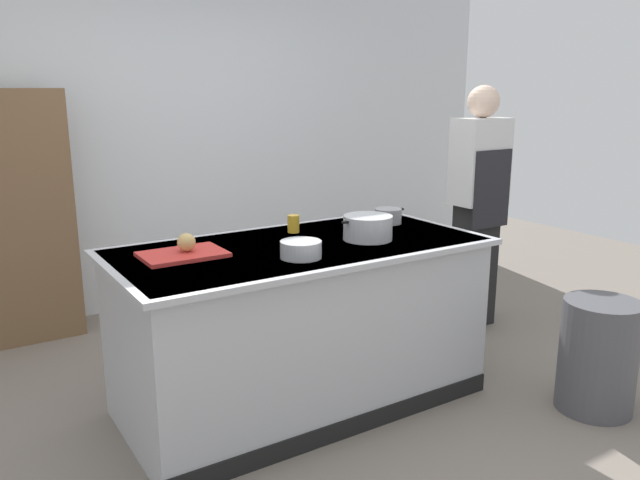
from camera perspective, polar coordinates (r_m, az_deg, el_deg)
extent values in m
plane|color=slate|center=(3.64, -1.68, -14.29)|extent=(10.00, 10.00, 0.00)
cube|color=silver|center=(5.14, -14.15, 10.96)|extent=(6.40, 0.12, 3.00)
cube|color=#B7BABF|center=(3.45, -1.73, -7.66)|extent=(1.90, 0.90, 0.90)
cube|color=#B7BABF|center=(3.32, -1.78, -0.64)|extent=(1.98, 0.98, 0.03)
cube|color=black|center=(3.28, 2.58, -16.64)|extent=(1.90, 0.01, 0.10)
cube|color=red|center=(3.14, -12.31, -1.29)|extent=(0.40, 0.28, 0.02)
sphere|color=tan|center=(3.15, -11.99, -0.21)|extent=(0.09, 0.09, 0.09)
cylinder|color=#B7BABF|center=(3.41, 4.35, 1.13)|extent=(0.27, 0.27, 0.13)
cube|color=black|center=(3.32, 2.31, 1.61)|extent=(0.04, 0.02, 0.01)
cube|color=black|center=(3.49, 6.32, 2.15)|extent=(0.04, 0.02, 0.01)
cylinder|color=#99999E|center=(3.84, 6.19, 2.18)|extent=(0.16, 0.16, 0.09)
cube|color=black|center=(3.78, 5.06, 2.50)|extent=(0.04, 0.02, 0.01)
cube|color=black|center=(3.90, 7.30, 2.78)|extent=(0.04, 0.02, 0.01)
cylinder|color=#B7BABF|center=(3.04, -1.74, -0.85)|extent=(0.20, 0.20, 0.08)
cylinder|color=yellow|center=(3.58, -2.42, 1.48)|extent=(0.07, 0.07, 0.10)
cylinder|color=#4C4C51|center=(3.73, 23.85, -9.56)|extent=(0.40, 0.40, 0.61)
cube|color=black|center=(4.72, 13.76, -2.18)|extent=(0.28, 0.20, 0.90)
cube|color=silver|center=(4.57, 14.28, 6.90)|extent=(0.38, 0.24, 0.60)
sphere|color=beige|center=(4.55, 14.59, 12.03)|extent=(0.22, 0.22, 0.22)
cube|color=#232328|center=(4.51, 15.30, 4.45)|extent=(0.34, 0.02, 0.54)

